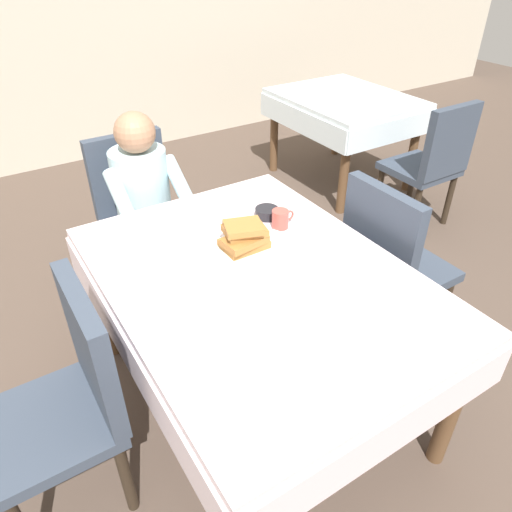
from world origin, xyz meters
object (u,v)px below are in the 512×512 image
object	(u,v)px
plate_breakfast	(246,249)
breakfast_stack	(244,236)
chair_right_side	(390,258)
fork_left_of_plate	(208,267)
knife_right_of_plate	(285,239)
chair_left_side	(71,394)
bowl_butter	(267,213)
chair_diner	(138,206)
dining_table_main	(258,292)
background_table_far	(344,110)
diner_person	(145,195)
background_chair_empty	(433,160)
cup_coffee	(281,219)
spoon_near_edge	(280,287)
syrup_pitcher	(163,243)

from	to	relation	value
plate_breakfast	breakfast_stack	xyz separation A→B (m)	(-0.01, 0.00, 0.06)
chair_right_side	breakfast_stack	xyz separation A→B (m)	(-0.73, 0.17, 0.28)
chair_right_side	breakfast_stack	bearing A→B (deg)	-103.15
fork_left_of_plate	knife_right_of_plate	xyz separation A→B (m)	(0.38, 0.00, 0.00)
chair_left_side	bowl_butter	distance (m)	1.14
chair_diner	bowl_butter	distance (m)	0.92
dining_table_main	background_table_far	size ratio (longest dim) A/B	1.36
chair_right_side	background_table_far	size ratio (longest dim) A/B	0.83
diner_person	chair_left_side	bearing A→B (deg)	55.67
plate_breakfast	background_chair_empty	xyz separation A→B (m)	(1.86, 0.54, -0.22)
cup_coffee	bowl_butter	xyz separation A→B (m)	(-0.00, 0.11, -0.02)
diner_person	spoon_near_edge	bearing A→B (deg)	95.24
spoon_near_edge	chair_left_side	bearing A→B (deg)	165.78
chair_diner	spoon_near_edge	world-z (taller)	chair_diner
knife_right_of_plate	fork_left_of_plate	bearing A→B (deg)	94.91
bowl_butter	chair_right_side	bearing A→B (deg)	-36.34
breakfast_stack	spoon_near_edge	distance (m)	0.30
chair_right_side	syrup_pitcher	xyz separation A→B (m)	(-1.01, 0.36, 0.25)
dining_table_main	knife_right_of_plate	xyz separation A→B (m)	(0.24, 0.15, 0.09)
cup_coffee	syrup_pitcher	world-z (taller)	cup_coffee
plate_breakfast	spoon_near_edge	world-z (taller)	plate_breakfast
plate_breakfast	breakfast_stack	distance (m)	0.06
syrup_pitcher	background_table_far	bearing A→B (deg)	31.14
background_table_far	background_chair_empty	xyz separation A→B (m)	(0.00, -0.95, -0.09)
dining_table_main	background_chair_empty	world-z (taller)	background_chair_empty
fork_left_of_plate	background_table_far	xyz separation A→B (m)	(2.05, 1.51, -0.12)
plate_breakfast	breakfast_stack	size ratio (longest dim) A/B	1.35
chair_right_side	background_chair_empty	xyz separation A→B (m)	(1.14, 0.71, 0.00)
chair_diner	bowl_butter	world-z (taller)	chair_diner
background_chair_empty	syrup_pitcher	bearing A→B (deg)	-170.76
bowl_butter	chair_diner	bearing A→B (deg)	113.92
bowl_butter	spoon_near_edge	bearing A→B (deg)	-118.11
dining_table_main	plate_breakfast	size ratio (longest dim) A/B	5.44
diner_person	background_table_far	world-z (taller)	diner_person
chair_right_side	dining_table_main	bearing A→B (deg)	-90.00
breakfast_stack	cup_coffee	world-z (taller)	breakfast_stack
bowl_butter	background_chair_empty	distance (m)	1.68
chair_diner	background_chair_empty	size ratio (longest dim) A/B	1.00
breakfast_stack	knife_right_of_plate	world-z (taller)	breakfast_stack
plate_breakfast	fork_left_of_plate	distance (m)	0.19
bowl_butter	fork_left_of_plate	bearing A→B (deg)	-153.28
diner_person	fork_left_of_plate	xyz separation A→B (m)	(-0.06, -0.87, 0.07)
chair_diner	fork_left_of_plate	distance (m)	1.05
dining_table_main	background_chair_empty	distance (m)	2.04
bowl_butter	plate_breakfast	bearing A→B (deg)	-140.39
chair_right_side	background_chair_empty	size ratio (longest dim) A/B	1.00
chair_left_side	bowl_butter	world-z (taller)	chair_left_side
cup_coffee	knife_right_of_plate	distance (m)	0.12
dining_table_main	fork_left_of_plate	xyz separation A→B (m)	(-0.14, 0.15, 0.09)
bowl_butter	fork_left_of_plate	world-z (taller)	bowl_butter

